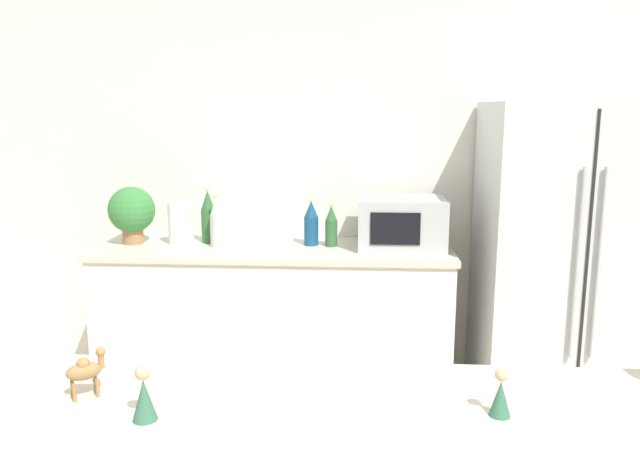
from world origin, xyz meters
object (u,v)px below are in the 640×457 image
at_px(wise_man_figurine_blue, 144,396).
at_px(wise_man_figurine_crimson, 500,395).
at_px(potted_plant, 132,211).
at_px(back_bottle_0, 216,222).
at_px(back_bottle_2, 331,226).
at_px(refrigerator, 562,263).
at_px(camel_figurine, 85,370).
at_px(back_bottle_3, 311,223).
at_px(back_bottle_1, 208,217).
at_px(paper_towel_roll, 179,224).
at_px(microwave, 401,223).

height_order(wise_man_figurine_blue, wise_man_figurine_crimson, wise_man_figurine_blue).
xyz_separation_m(potted_plant, back_bottle_0, (0.50, -0.04, -0.05)).
height_order(potted_plant, back_bottle_2, potted_plant).
relative_size(refrigerator, wise_man_figurine_blue, 12.66).
distance_m(back_bottle_0, camel_figurine, 2.00).
distance_m(back_bottle_2, camel_figurine, 2.10).
bearing_deg(back_bottle_3, back_bottle_1, 176.81).
height_order(back_bottle_1, wise_man_figurine_crimson, back_bottle_1).
xyz_separation_m(refrigerator, paper_towel_roll, (-2.13, 0.10, 0.17)).
xyz_separation_m(back_bottle_0, wise_man_figurine_crimson, (1.14, -2.03, -0.02)).
bearing_deg(back_bottle_1, refrigerator, -4.46).
bearing_deg(camel_figurine, potted_plant, 107.19).
xyz_separation_m(refrigerator, back_bottle_3, (-1.37, 0.12, 0.18)).
bearing_deg(back_bottle_0, back_bottle_2, 3.79).
relative_size(refrigerator, potted_plant, 5.20).
xyz_separation_m(microwave, back_bottle_0, (-1.04, -0.04, -0.00)).
height_order(potted_plant, paper_towel_roll, potted_plant).
height_order(microwave, back_bottle_2, microwave).
bearing_deg(paper_towel_roll, microwave, -0.10).
bearing_deg(back_bottle_1, camel_figurine, -84.54).
bearing_deg(paper_towel_roll, back_bottle_2, 0.09).
height_order(refrigerator, wise_man_figurine_blue, refrigerator).
xyz_separation_m(back_bottle_3, camel_figurine, (-0.40, -2.06, 0.01)).
bearing_deg(potted_plant, wise_man_figurine_crimson, -51.69).
distance_m(refrigerator, back_bottle_3, 1.39).
bearing_deg(wise_man_figurine_blue, camel_figurine, 150.17).
xyz_separation_m(potted_plant, back_bottle_1, (0.43, 0.06, -0.04)).
height_order(back_bottle_1, wise_man_figurine_blue, back_bottle_1).
bearing_deg(wise_man_figurine_crimson, potted_plant, 128.31).
distance_m(microwave, back_bottle_1, 1.11).
bearing_deg(back_bottle_0, microwave, 2.17).
height_order(potted_plant, wise_man_figurine_crimson, potted_plant).
relative_size(microwave, wise_man_figurine_blue, 3.55).
xyz_separation_m(back_bottle_1, wise_man_figurine_crimson, (1.21, -2.13, -0.04)).
bearing_deg(microwave, potted_plant, 179.88).
bearing_deg(back_bottle_0, paper_towel_roll, 169.65).
xyz_separation_m(refrigerator, wise_man_figurine_crimson, (-0.77, -1.98, 0.17)).
distance_m(camel_figurine, wise_man_figurine_crimson, 1.01).
relative_size(back_bottle_1, back_bottle_3, 1.19).
bearing_deg(microwave, back_bottle_2, 179.48).
bearing_deg(paper_towel_roll, refrigerator, -2.58).
height_order(back_bottle_3, camel_figurine, back_bottle_3).
bearing_deg(back_bottle_3, refrigerator, -5.01).
xyz_separation_m(microwave, back_bottle_2, (-0.39, 0.00, -0.03)).
height_order(back_bottle_0, wise_man_figurine_blue, back_bottle_0).
distance_m(refrigerator, camel_figurine, 2.64).
bearing_deg(camel_figurine, back_bottle_2, 75.80).
bearing_deg(back_bottle_2, camel_figurine, -104.20).
distance_m(back_bottle_2, wise_man_figurine_blue, 2.17).
relative_size(paper_towel_roll, wise_man_figurine_blue, 1.77).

